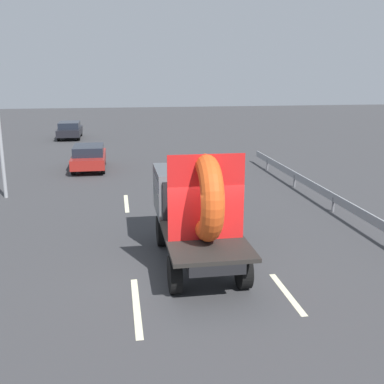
{
  "coord_description": "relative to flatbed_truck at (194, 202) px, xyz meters",
  "views": [
    {
      "loc": [
        -1.94,
        -11.18,
        5.19
      ],
      "look_at": [
        0.17,
        1.81,
        1.8
      ],
      "focal_mm": 43.88,
      "sensor_mm": 36.0,
      "label": 1
    }
  ],
  "objects": [
    {
      "name": "ground_plane",
      "position": [
        -0.17,
        -1.38,
        -1.62
      ],
      "size": [
        120.0,
        120.0,
        0.0
      ],
      "primitive_type": "plane",
      "color": "#38383A"
    },
    {
      "name": "flatbed_truck",
      "position": [
        0.0,
        0.0,
        0.0
      ],
      "size": [
        2.02,
        5.21,
        3.28
      ],
      "color": "black",
      "rests_on": "ground_plane"
    },
    {
      "name": "distant_sedan",
      "position": [
        -3.61,
        13.1,
        -0.91
      ],
      "size": [
        1.74,
        4.06,
        1.32
      ],
      "color": "black",
      "rests_on": "ground_plane"
    },
    {
      "name": "guardrail",
      "position": [
        5.96,
        5.51,
        -1.09
      ],
      "size": [
        0.1,
        15.96,
        0.71
      ],
      "color": "gray",
      "rests_on": "ground_plane"
    },
    {
      "name": "lane_dash_left_near",
      "position": [
        -1.81,
        -2.79,
        -1.62
      ],
      "size": [
        0.16,
        2.85,
        0.01
      ],
      "primitive_type": "cube",
      "rotation": [
        0.0,
        0.0,
        1.57
      ],
      "color": "beige",
      "rests_on": "ground_plane"
    },
    {
      "name": "lane_dash_left_far",
      "position": [
        -1.81,
        5.93,
        -1.62
      ],
      "size": [
        0.16,
        2.61,
        0.01
      ],
      "primitive_type": "cube",
      "rotation": [
        0.0,
        0.0,
        1.57
      ],
      "color": "beige",
      "rests_on": "ground_plane"
    },
    {
      "name": "lane_dash_right_near",
      "position": [
        1.81,
        -2.74,
        -1.62
      ],
      "size": [
        0.16,
        2.22,
        0.01
      ],
      "primitive_type": "cube",
      "rotation": [
        0.0,
        0.0,
        1.57
      ],
      "color": "beige",
      "rests_on": "ground_plane"
    },
    {
      "name": "lane_dash_right_far",
      "position": [
        1.81,
        5.86,
        -1.62
      ],
      "size": [
        0.16,
        2.41,
        0.01
      ],
      "primitive_type": "cube",
      "rotation": [
        0.0,
        0.0,
        1.57
      ],
      "color": "beige",
      "rests_on": "ground_plane"
    },
    {
      "name": "oncoming_car",
      "position": [
        -5.73,
        25.81,
        -0.92
      ],
      "size": [
        1.74,
        4.05,
        1.32
      ],
      "color": "black",
      "rests_on": "ground_plane"
    }
  ]
}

